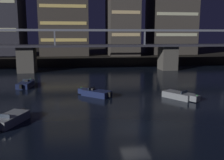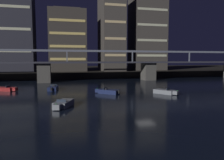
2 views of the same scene
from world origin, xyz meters
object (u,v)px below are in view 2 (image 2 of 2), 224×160
Objects in this scene: speedboat_near_left at (63,104)px; tower_east_tall at (147,34)px; tower_west_tall at (67,41)px; speedboat_mid_right at (165,92)px; speedboat_near_center at (53,88)px; speedboat_near_right at (6,89)px; tower_central at (111,32)px; river_bridge at (99,67)px; speedboat_mid_left at (108,91)px; tower_west_low at (14,20)px.

tower_east_tall is at bearing 57.48° from speedboat_near_left.
tower_west_tall reaches higher than speedboat_mid_right.
speedboat_near_right is (-9.76, 0.92, 0.00)m from speedboat_near_center.
speedboat_near_left is (-19.87, -54.32, -17.11)m from tower_central.
speedboat_near_left is (-11.42, -34.84, -3.94)m from river_bridge.
tower_central reaches higher than river_bridge.
speedboat_near_center is at bearing -120.66° from tower_central.
speedboat_mid_right is (-0.49, -47.20, -17.11)m from tower_central.
tower_west_tall reaches higher than speedboat_mid_left.
tower_west_tall is 4.66× the size of speedboat_near_left.
tower_west_low reaches higher than tower_central.
speedboat_mid_right is at bearing -108.67° from tower_east_tall.
tower_west_tall is at bearing 97.39° from speedboat_mid_left.
tower_east_tall is (24.71, 21.81, 13.19)m from river_bridge.
river_bridge is 21.68× the size of speedboat_mid_right.
tower_east_tall is 69.35m from speedboat_near_left.
speedboat_mid_left is at bearing -36.14° from speedboat_near_center.
speedboat_mid_right is (19.38, 7.12, 0.00)m from speedboat_near_left.
speedboat_near_left is (16.11, -54.75, -20.31)m from tower_west_low.
speedboat_near_left is at bearing -110.10° from tower_central.
tower_west_tall is 4.75× the size of speedboat_near_right.
speedboat_near_right is at bearing 121.87° from speedboat_near_left.
speedboat_near_center is (-21.70, -36.61, -17.11)m from tower_central.
speedboat_near_left and speedboat_mid_right have the same top height.
speedboat_near_left is 13.27m from speedboat_mid_left.
speedboat_near_center is (-4.54, -38.26, -13.44)m from tower_west_tall.
tower_east_tall is 6.82× the size of speedboat_mid_left.
tower_east_tall is 6.23× the size of speedboat_near_right.
tower_central is (8.46, 19.48, 13.17)m from river_bridge.
tower_central is at bearing -0.69° from tower_west_low.
speedboat_near_left and speedboat_mid_left have the same top height.
tower_west_low is 8.22× the size of speedboat_mid_left.
tower_west_tall is 0.76× the size of tower_central.
river_bridge is 3.33× the size of tower_central.
speedboat_mid_right is (-16.74, -49.54, -17.14)m from tower_east_tall.
river_bridge is 37.71m from tower_west_low.
tower_west_low reaches higher than river_bridge.
speedboat_mid_left is at bearing -22.98° from speedboat_near_right.
speedboat_near_right is 1.04× the size of speedboat_mid_right.
speedboat_mid_right is (21.21, -10.59, 0.00)m from speedboat_near_center.
speedboat_mid_right is at bearing -15.28° from speedboat_mid_left.
river_bridge is 3.33× the size of tower_east_tall.
tower_west_low is 1.58× the size of tower_west_tall.
tower_central is at bearing 89.40° from speedboat_mid_right.
tower_west_low is 7.37× the size of speedboat_near_left.
tower_west_low is 62.78m from speedboat_mid_right.
river_bridge is 24.75m from tower_west_tall.
tower_central is 6.50× the size of speedboat_mid_right.
speedboat_near_left is 21.95m from speedboat_near_right.
river_bridge is at bearing -138.56° from tower_east_tall.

